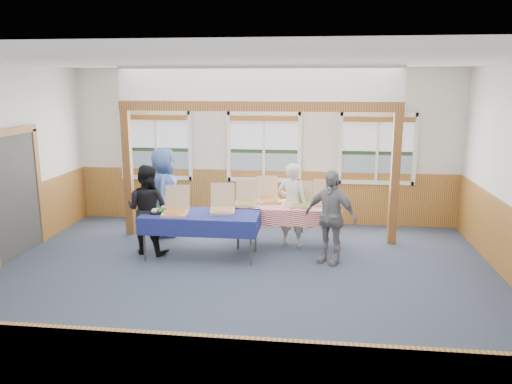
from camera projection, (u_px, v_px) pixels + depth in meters
The scene contains 26 objects.
floor at pixel (239, 286), 7.31m from camera, with size 8.00×8.00×0.00m, color #2C3347.
ceiling at pixel (237, 60), 6.62m from camera, with size 8.00×8.00×0.00m, color white.
wall_back at pixel (264, 147), 10.36m from camera, with size 8.00×8.00×0.00m, color silver.
wall_front at pixel (163, 271), 3.57m from camera, with size 8.00×8.00×0.00m, color silver.
wainscot_back at pixel (264, 196), 10.56m from camera, with size 7.98×0.05×1.10m, color brown.
cased_opening at pixel (15, 195), 8.42m from camera, with size 0.06×1.30×2.10m, color #383838.
window_left at pixel (156, 142), 10.57m from camera, with size 1.56×0.10×1.46m.
window_mid at pixel (264, 143), 10.30m from camera, with size 1.56×0.10×1.46m.
window_right at pixel (377, 145), 10.03m from camera, with size 1.56×0.10×1.46m.
post_left at pixel (128, 173), 9.57m from camera, with size 0.15×0.15×2.40m, color #5C3214.
post_right at pixel (395, 179), 8.99m from camera, with size 0.15×0.15×2.40m, color #5C3214.
cross_beam at pixel (257, 106), 9.00m from camera, with size 5.15×0.18×0.18m, color #5C3214.
table_left at pixel (201, 216), 8.40m from camera, with size 2.10×1.32×0.76m.
table_right at pixel (288, 208), 8.99m from camera, with size 2.04×1.32×0.76m.
pizza_box_a at pixel (176, 210), 8.32m from camera, with size 0.46×0.54×0.45m.
pizza_box_b at pixel (223, 208), 8.49m from camera, with size 0.49×0.57×0.45m.
pizza_box_c at pixel (246, 201), 8.96m from camera, with size 0.40×0.48×0.43m.
pizza_box_d at pixel (269, 198), 9.19m from camera, with size 0.52×0.59×0.44m.
pizza_box_e at pixel (301, 203), 8.86m from camera, with size 0.38×0.47×0.42m.
pizza_box_f at pixel (324, 200), 9.03m from camera, with size 0.40×0.49×0.42m.
veggie_tray at pixel (158, 210), 8.47m from camera, with size 0.41×0.41×0.09m.
drink_glass at pixel (336, 205), 8.62m from camera, with size 0.07×0.07×0.15m, color #966519.
woman_white at pixel (292, 205), 8.94m from camera, with size 0.56×0.36×1.52m, color silver.
woman_black at pixel (147, 209), 8.57m from camera, with size 0.75×0.59×1.55m, color black.
man_blue at pixel (164, 192), 9.53m from camera, with size 0.83×0.54×1.70m, color #3A5893.
person_grey at pixel (330, 217), 8.11m from camera, with size 0.91×0.38×1.55m, color slate.
Camera 1 is at (1.07, -6.76, 2.93)m, focal length 35.00 mm.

